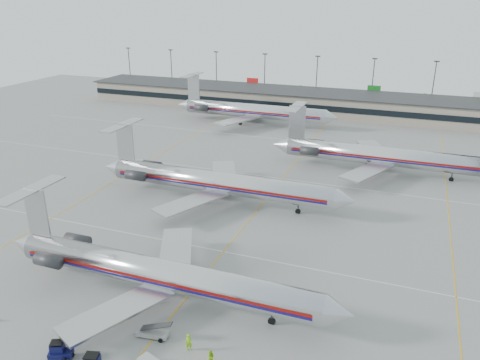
% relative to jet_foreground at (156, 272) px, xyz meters
% --- Properties ---
extents(ground, '(260.00, 260.00, 0.00)m').
position_rel_jet_foreground_xyz_m(ground, '(3.34, 2.43, -3.37)').
color(ground, gray).
rests_on(ground, ground).
extents(apron_markings, '(160.00, 0.15, 0.02)m').
position_rel_jet_foreground_xyz_m(apron_markings, '(3.34, 12.43, -3.36)').
color(apron_markings, silver).
rests_on(apron_markings, ground).
extents(terminal, '(162.00, 17.00, 6.25)m').
position_rel_jet_foreground_xyz_m(terminal, '(3.34, 100.40, -0.21)').
color(terminal, gray).
rests_on(terminal, ground).
extents(light_mast_row, '(163.60, 0.40, 15.28)m').
position_rel_jet_foreground_xyz_m(light_mast_row, '(3.34, 114.43, 5.22)').
color(light_mast_row, '#38383D').
rests_on(light_mast_row, ground).
extents(jet_foreground, '(44.31, 26.09, 11.60)m').
position_rel_jet_foreground_xyz_m(jet_foreground, '(0.00, 0.00, 0.00)').
color(jet_foreground, silver).
rests_on(jet_foreground, ground).
extents(jet_second_row, '(46.64, 27.46, 12.21)m').
position_rel_jet_foreground_xyz_m(jet_second_row, '(-4.90, 28.21, 0.18)').
color(jet_second_row, silver).
rests_on(jet_second_row, ground).
extents(jet_third_row, '(45.45, 27.96, 12.43)m').
position_rel_jet_foreground_xyz_m(jet_third_row, '(20.08, 52.72, 0.24)').
color(jet_third_row, silver).
rests_on(jet_third_row, ground).
extents(jet_back_row, '(46.96, 28.89, 12.84)m').
position_rel_jet_foreground_xyz_m(jet_back_row, '(-16.67, 80.30, 0.36)').
color(jet_back_row, silver).
rests_on(jet_back_row, ground).
extents(tug_left, '(2.57, 2.00, 1.87)m').
position_rel_jet_foreground_xyz_m(tug_left, '(-3.89, -12.33, -2.51)').
color(tug_left, '#0A0C3A').
rests_on(tug_left, ground).
extents(belt_loader, '(4.08, 1.69, 2.11)m').
position_rel_jet_foreground_xyz_m(belt_loader, '(3.15, -6.39, -2.80)').
color(belt_loader, '#989898').
rests_on(belt_loader, ground).
extents(ramp_worker_near, '(0.82, 0.72, 1.90)m').
position_rel_jet_foreground_xyz_m(ramp_worker_near, '(7.57, -6.85, -2.41)').
color(ramp_worker_near, '#85D514').
rests_on(ramp_worker_near, ground).
extents(ramp_worker_far, '(0.90, 0.78, 1.60)m').
position_rel_jet_foreground_xyz_m(ramp_worker_far, '(10.44, -7.86, -2.57)').
color(ramp_worker_far, '#88C712').
rests_on(ramp_worker_far, ground).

